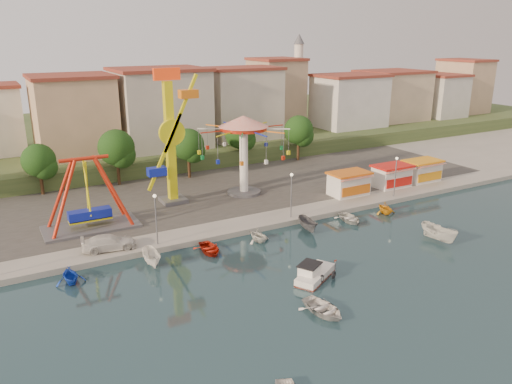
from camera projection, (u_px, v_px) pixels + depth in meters
ground at (294, 285)px, 43.43m from camera, size 200.00×200.00×0.00m
quay_deck at (116, 147)px, 95.01m from camera, size 200.00×100.00×0.60m
asphalt_pad at (174, 189)px, 68.25m from camera, size 90.00×28.00×0.01m
hill_terrace at (109, 137)px, 98.81m from camera, size 200.00×60.00×3.00m
pirate_ship_ride at (88, 195)px, 53.40m from camera, size 10.00×5.00×8.00m
kamikaze_tower at (173, 140)px, 60.51m from camera, size 5.08×3.10×16.50m
wave_swinger at (244, 137)px, 64.05m from camera, size 11.60×11.60×10.40m
booth_left at (349, 183)px, 65.45m from camera, size 5.40×3.78×3.08m
booth_mid at (392, 176)px, 68.95m from camera, size 5.40×3.78×3.08m
booth_right at (422, 170)px, 71.65m from camera, size 5.40×3.78×3.08m
lamp_post_1 at (156, 221)px, 49.62m from camera, size 0.14×0.14×5.00m
lamp_post_2 at (291, 197)px, 57.03m from camera, size 0.14×0.14×5.00m
lamp_post_3 at (395, 178)px, 64.45m from camera, size 0.14×0.14×5.00m
tree_1 at (39, 161)px, 64.65m from camera, size 4.35×4.35×6.80m
tree_2 at (116, 148)px, 68.71m from camera, size 5.02×5.02×7.85m
tree_3 at (188, 145)px, 72.24m from camera, size 4.68×4.68×7.32m
tree_4 at (240, 134)px, 79.31m from camera, size 4.86×4.86×7.60m
tree_5 at (299, 130)px, 82.44m from camera, size 4.83×4.83×7.54m
building_2 at (76, 114)px, 80.34m from camera, size 11.95×9.28×11.23m
building_3 at (165, 116)px, 84.40m from camera, size 12.59×10.50×9.20m
building_4 at (228, 108)px, 93.47m from camera, size 10.75×9.23×9.24m
building_5 at (293, 100)px, 97.77m from camera, size 12.77×10.96×11.21m
building_6 at (345, 94)px, 101.76m from camera, size 8.23×8.98×12.36m
building_7 at (373, 97)px, 111.91m from camera, size 11.59×10.93×8.76m
building_8 at (440, 88)px, 112.35m from camera, size 12.84×9.28×12.58m
building_9 at (469, 91)px, 121.42m from camera, size 12.95×9.17×9.21m
minaret at (298, 77)px, 101.32m from camera, size 2.80×2.80×18.00m
cabin_motorboat at (314, 274)px, 44.31m from camera, size 5.06×3.96×1.69m
rowboat_a at (323, 309)px, 38.84m from camera, size 3.27×4.28×0.83m
skiff at (439, 233)px, 52.38m from camera, size 1.83×4.55×1.74m
van at (109, 242)px, 48.86m from camera, size 5.38×2.76×1.49m
moored_boat_1 at (70, 275)px, 43.49m from camera, size 2.67×3.05×1.54m
moored_boat_2 at (152, 258)px, 46.92m from camera, size 1.77×3.94×1.48m
moored_boat_3 at (209, 249)px, 49.76m from camera, size 2.83×3.83×0.77m
moored_boat_4 at (258, 235)px, 52.25m from camera, size 2.91×3.20×1.46m
moored_boat_5 at (308, 225)px, 55.18m from camera, size 2.03×3.93×1.45m
moored_boat_6 at (350, 218)px, 58.00m from camera, size 3.25×4.15×0.78m
moored_boat_7 at (385, 208)px, 60.43m from camera, size 2.82×3.14×1.47m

